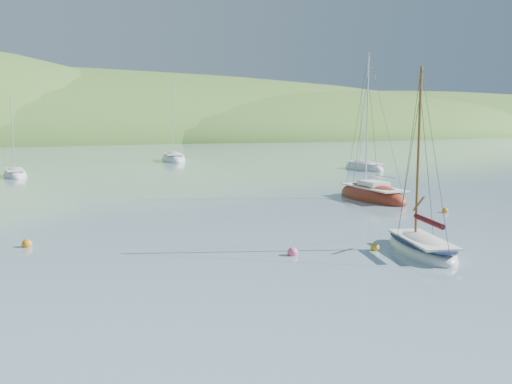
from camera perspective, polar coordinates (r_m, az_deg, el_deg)
name	(u,v)px	position (r m, az deg, el deg)	size (l,w,h in m)	color
ground	(345,262)	(23.82, 8.90, -6.98)	(700.00, 700.00, 0.00)	#7491A0
daysailer_white	(421,248)	(26.29, 16.20, -5.38)	(3.89, 6.05, 8.74)	white
sloop_red	(372,197)	(42.83, 11.54, -0.45)	(3.52, 8.12, 11.66)	#9C381C
distant_sloop_a	(15,175)	(64.12, -22.96, 1.57)	(2.34, 6.44, 9.16)	white
distant_sloop_b	(174,160)	(82.74, -8.25, 3.22)	(4.94, 9.48, 12.86)	white
distant_sloop_d	(364,168)	(68.73, 10.74, 2.36)	(3.10, 7.36, 10.25)	white
mooring_buoys	(264,239)	(27.53, 0.85, -4.71)	(25.00, 8.16, 0.47)	gold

